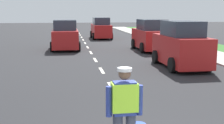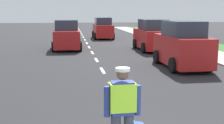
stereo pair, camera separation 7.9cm
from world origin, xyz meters
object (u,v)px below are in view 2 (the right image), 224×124
Objects in this scene: road_worker at (124,108)px; car_outgoing_far at (103,29)px; car_parked_far at (153,36)px; car_oncoming_second at (67,36)px; car_parked_curbside at (182,46)px.

car_outgoing_far is at bearing 84.41° from road_worker.
car_parked_far is 9.88m from car_outgoing_far.
car_parked_far reaches higher than car_oncoming_second.
car_parked_curbside reaches higher than car_outgoing_far.
car_oncoming_second is 8.88m from car_outgoing_far.
car_oncoming_second is 6.02m from car_parked_far.
car_parked_far reaches higher than car_outgoing_far.
road_worker is at bearing -86.03° from car_oncoming_second.
road_worker is 0.41× the size of car_outgoing_far.
car_outgoing_far is (2.38, 24.28, 0.03)m from road_worker.
car_outgoing_far reaches higher than car_oncoming_second.
car_oncoming_second is 0.96× the size of car_outgoing_far.
car_parked_curbside is at bearing -54.93° from car_oncoming_second.
car_outgoing_far reaches higher than road_worker.
car_parked_curbside is (4.35, 8.33, 0.10)m from road_worker.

